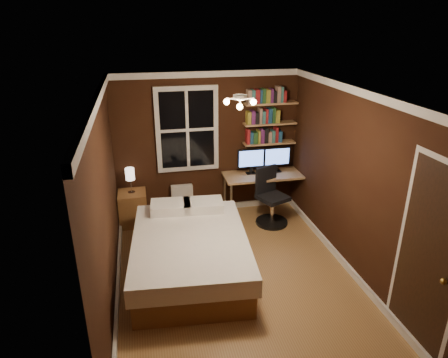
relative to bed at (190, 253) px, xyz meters
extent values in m
plane|color=olive|center=(0.59, -0.23, -0.31)|extent=(4.20, 4.20, 0.00)
cube|color=black|center=(0.59, 1.87, 0.94)|extent=(3.20, 0.04, 2.50)
cube|color=black|center=(-1.01, -0.23, 0.94)|extent=(0.04, 4.20, 2.50)
cube|color=black|center=(2.19, -0.23, 0.94)|extent=(0.04, 4.20, 2.50)
cube|color=white|center=(0.59, -0.23, 2.19)|extent=(3.20, 4.20, 0.02)
cube|color=silver|center=(0.24, 1.84, 1.24)|extent=(1.06, 0.06, 1.46)
sphere|color=#B5923A|center=(2.14, -2.08, 0.69)|extent=(0.06, 0.06, 0.06)
cube|color=#9B744B|center=(1.67, 1.75, 0.94)|extent=(0.92, 0.22, 0.03)
cube|color=#9B744B|center=(1.67, 1.75, 1.29)|extent=(0.92, 0.22, 0.03)
cube|color=#9B744B|center=(1.67, 1.75, 1.64)|extent=(0.92, 0.22, 0.03)
cube|color=brown|center=(0.00, -0.03, -0.14)|extent=(1.61, 2.17, 0.33)
cube|color=white|center=(0.00, -0.03, 0.14)|extent=(1.70, 2.24, 0.25)
cube|color=white|center=(-0.18, 0.79, 0.34)|extent=(0.63, 0.46, 0.14)
cube|color=white|center=(0.31, 0.75, 0.34)|extent=(0.63, 0.46, 0.14)
cube|color=brown|center=(-0.76, 1.61, -0.02)|extent=(0.46, 0.46, 0.58)
cube|color=silver|center=(0.10, 1.77, -0.02)|extent=(0.38, 0.13, 0.57)
cube|color=#9B744B|center=(1.60, 1.56, 0.42)|extent=(1.57, 0.59, 0.04)
cylinder|color=beige|center=(0.88, 1.31, 0.05)|extent=(0.04, 0.04, 0.70)
cylinder|color=beige|center=(2.33, 1.31, 0.05)|extent=(0.04, 0.04, 0.70)
cylinder|color=beige|center=(0.88, 1.81, 0.05)|extent=(0.04, 0.04, 0.70)
cylinder|color=beige|center=(2.33, 1.81, 0.05)|extent=(0.04, 0.04, 0.70)
cylinder|color=black|center=(1.56, 1.11, -0.28)|extent=(0.54, 0.54, 0.05)
cylinder|color=silver|center=(1.56, 1.11, -0.06)|extent=(0.06, 0.06, 0.40)
cube|color=black|center=(1.56, 1.11, 0.18)|extent=(0.58, 0.58, 0.07)
cube|color=black|center=(1.48, 1.29, 0.45)|extent=(0.41, 0.21, 0.46)
camera|label=1|loc=(-0.54, -4.68, 2.99)|focal=32.00mm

